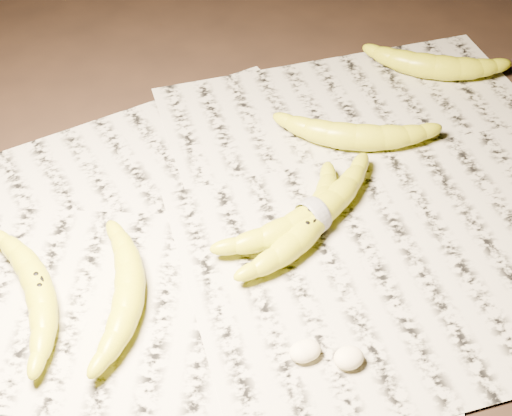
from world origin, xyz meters
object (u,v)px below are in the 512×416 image
object	(u,v)px
banana_left_a	(38,287)
banana_center	(309,225)
banana_left_b	(129,290)
banana_taped	(313,214)
banana_upper_b	(435,65)
banana_upper_a	(356,135)

from	to	relation	value
banana_left_a	banana_center	distance (m)	0.33
banana_left_b	banana_taped	bearing A→B (deg)	-63.64
banana_left_b	banana_taped	size ratio (longest dim) A/B	0.81
banana_center	banana_upper_b	distance (m)	0.41
banana_upper_b	banana_center	bearing A→B (deg)	-109.74
banana_center	banana_taped	distance (m)	0.02
banana_center	banana_taped	size ratio (longest dim) A/B	0.86
banana_center	banana_upper_a	xyz separation A→B (m)	(0.13, 0.14, 0.00)
banana_taped	banana_upper_b	bearing A→B (deg)	17.10
banana_left_b	banana_center	bearing A→B (deg)	-66.90
banana_upper_a	banana_center	bearing A→B (deg)	-106.43
banana_taped	banana_upper_a	world-z (taller)	same
banana_left_b	banana_left_a	bearing A→B (deg)	84.72
banana_center	banana_upper_a	bearing A→B (deg)	8.34
banana_upper_a	banana_taped	bearing A→B (deg)	-106.97
banana_left_a	banana_center	xyz separation A→B (m)	(0.33, -0.02, 0.00)
banana_taped	banana_upper_a	bearing A→B (deg)	25.92
banana_left_b	banana_upper_b	world-z (taller)	banana_upper_b
banana_left_a	banana_left_b	xyz separation A→B (m)	(0.10, -0.04, 0.00)
banana_upper_a	banana_upper_b	size ratio (longest dim) A/B	1.04
banana_left_b	banana_center	xyz separation A→B (m)	(0.23, 0.02, 0.00)
banana_taped	banana_upper_b	distance (m)	0.39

